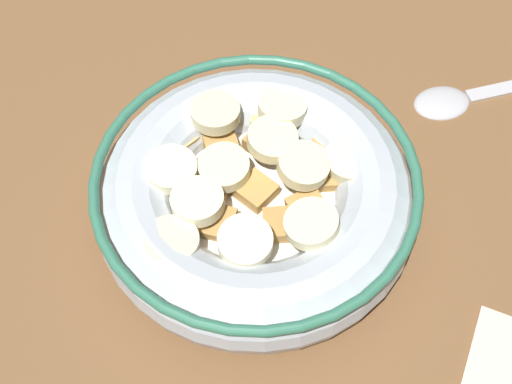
{
  "coord_description": "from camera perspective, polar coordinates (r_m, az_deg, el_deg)",
  "views": [
    {
      "loc": [
        3.03,
        -20.64,
        35.35
      ],
      "look_at": [
        0.0,
        0.0,
        3.0
      ],
      "focal_mm": 48.28,
      "sensor_mm": 36.0,
      "label": 1
    }
  ],
  "objects": [
    {
      "name": "ground_plane",
      "position": [
        0.42,
        0.0,
        -2.96
      ],
      "size": [
        115.89,
        115.89,
        2.0
      ],
      "primitive_type": "cube",
      "color": "brown"
    },
    {
      "name": "spoon",
      "position": [
        0.49,
        17.36,
        7.77
      ],
      "size": [
        13.46,
        7.34,
        0.8
      ],
      "color": "#B7B7BC",
      "rests_on": "ground_plane"
    },
    {
      "name": "cereal_bowl",
      "position": [
        0.39,
        -0.01,
        -0.32
      ],
      "size": [
        18.17,
        18.17,
        5.1
      ],
      "color": "#B2BCC6",
      "rests_on": "ground_plane"
    }
  ]
}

